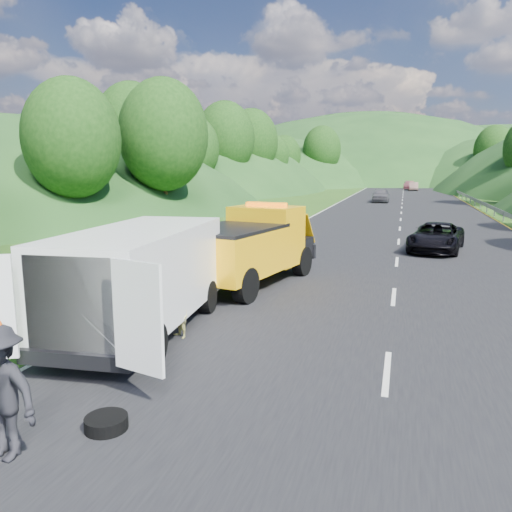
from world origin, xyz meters
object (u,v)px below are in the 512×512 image
(white_van, at_px, (144,274))
(spare_tire, at_px, (107,430))
(child, at_px, (180,338))
(tow_truck, at_px, (251,246))
(worker, at_px, (5,459))
(passing_suv, at_px, (435,251))
(suitcase, at_px, (115,305))
(woman, at_px, (142,303))

(white_van, relative_size, spare_tire, 11.29)
(child, distance_m, spare_tire, 4.17)
(tow_truck, distance_m, spare_tire, 9.96)
(worker, distance_m, passing_suv, 20.95)
(child, bearing_deg, white_van, -161.21)
(tow_truck, distance_m, suitcase, 5.20)
(worker, relative_size, spare_tire, 2.91)
(tow_truck, xyz_separation_m, passing_suv, (6.46, 8.96, -1.33))
(woman, relative_size, suitcase, 3.25)
(white_van, distance_m, child, 1.78)
(child, relative_size, passing_suv, 0.20)
(woman, height_order, child, woman)
(tow_truck, xyz_separation_m, child, (0.04, -5.73, -1.33))
(passing_suv, bearing_deg, white_van, -107.36)
(worker, xyz_separation_m, passing_suv, (6.65, 19.86, 0.00))
(suitcase, bearing_deg, spare_tire, -59.12)
(tow_truck, xyz_separation_m, woman, (-2.36, -3.22, -1.33))
(tow_truck, relative_size, woman, 4.00)
(passing_suv, bearing_deg, worker, -98.64)
(suitcase, height_order, spare_tire, suitcase)
(tow_truck, distance_m, worker, 10.98)
(tow_truck, xyz_separation_m, spare_tire, (0.72, -9.84, -1.33))
(suitcase, bearing_deg, white_van, -35.21)
(tow_truck, bearing_deg, spare_tire, -74.57)
(suitcase, relative_size, passing_suv, 0.11)
(white_van, distance_m, suitcase, 2.22)
(tow_truck, bearing_deg, suitcase, -108.39)
(woman, height_order, passing_suv, woman)
(spare_tire, bearing_deg, worker, -130.97)
(worker, relative_size, passing_suv, 0.39)
(child, bearing_deg, spare_tire, -49.23)
(suitcase, xyz_separation_m, passing_suv, (8.98, 13.39, -0.26))
(child, height_order, worker, worker)
(white_van, distance_m, woman, 3.03)
(woman, bearing_deg, worker, 161.40)
(white_van, height_order, suitcase, white_van)
(worker, distance_m, suitcase, 6.88)
(worker, bearing_deg, passing_suv, 75.19)
(tow_truck, bearing_deg, woman, -115.01)
(tow_truck, bearing_deg, white_van, -88.92)
(white_van, height_order, passing_suv, white_van)
(worker, relative_size, suitcase, 3.72)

